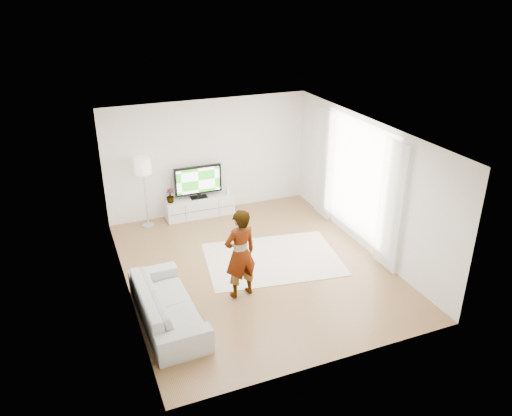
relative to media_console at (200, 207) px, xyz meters
name	(u,v)px	position (x,y,z in m)	size (l,w,h in m)	color
floor	(255,267)	(0.34, -2.76, -0.23)	(6.00, 6.00, 0.00)	#987245
ceiling	(255,132)	(0.34, -2.76, 2.57)	(6.00, 6.00, 0.00)	white
wall_left	(121,226)	(-2.16, -2.76, 1.17)	(0.02, 6.00, 2.80)	silver
wall_right	(366,185)	(2.84, -2.76, 1.17)	(0.02, 6.00, 2.80)	silver
wall_back	(208,157)	(0.34, 0.24, 1.17)	(5.00, 0.02, 2.80)	silver
wall_front	(334,284)	(0.34, -5.76, 1.17)	(5.00, 0.02, 2.80)	silver
window	(358,178)	(2.82, -2.46, 1.22)	(0.01, 2.60, 2.50)	white
curtain_near	(391,207)	(2.74, -3.76, 1.12)	(0.04, 0.70, 2.60)	white
curtain_far	(324,164)	(2.74, -1.16, 1.12)	(0.04, 0.70, 2.60)	white
media_console	(200,207)	(0.00, 0.00, 0.00)	(1.66, 0.47, 0.47)	silver
television	(198,181)	(0.00, 0.03, 0.67)	(1.16, 0.23, 0.81)	black
game_console	(227,190)	(0.73, 0.00, 0.34)	(0.06, 0.16, 0.21)	white
potted_plant	(170,196)	(-0.71, 0.00, 0.41)	(0.19, 0.19, 0.34)	#3F7238
rug	(273,259)	(0.80, -2.63, -0.23)	(2.72, 1.96, 0.01)	silver
player	(240,254)	(-0.26, -3.59, 0.63)	(0.62, 0.41, 1.71)	#334772
sofa	(167,304)	(-1.67, -3.83, 0.10)	(2.26, 0.88, 0.66)	#B2B3AE
floor_lamp	(143,169)	(-1.29, -0.08, 1.19)	(0.37, 0.37, 1.68)	silver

